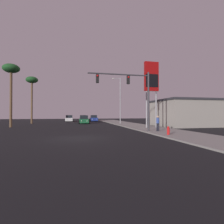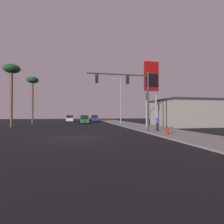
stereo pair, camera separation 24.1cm
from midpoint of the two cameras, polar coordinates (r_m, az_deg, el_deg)
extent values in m
plane|color=black|center=(14.70, -11.44, -8.37)|extent=(120.00, 120.00, 0.00)
cube|color=gray|center=(26.48, 9.36, -4.80)|extent=(5.00, 60.00, 0.12)
cube|color=gray|center=(31.24, 23.44, -0.56)|extent=(10.00, 8.00, 4.00)
cube|color=#2D2D33|center=(31.32, 23.42, 3.38)|extent=(10.30, 8.30, 0.30)
cube|color=maroon|center=(47.25, -9.49, -2.34)|extent=(1.86, 4.22, 0.80)
cube|color=black|center=(47.39, -9.50, -1.43)|extent=(1.63, 2.02, 0.70)
cylinder|color=black|center=(45.93, -10.54, -2.71)|extent=(0.24, 0.64, 0.64)
cylinder|color=black|center=(46.01, -8.30, -2.71)|extent=(0.24, 0.64, 0.64)
cylinder|color=black|center=(48.53, -10.63, -2.60)|extent=(0.24, 0.64, 0.64)
cylinder|color=black|center=(48.61, -8.50, -2.60)|extent=(0.24, 0.64, 0.64)
sphere|color=#F2EACC|center=(45.11, -10.07, -2.35)|extent=(0.18, 0.18, 0.18)
sphere|color=#F2EACC|center=(45.16, -8.66, -2.35)|extent=(0.18, 0.18, 0.18)
cube|color=navy|center=(47.34, -6.14, -2.34)|extent=(1.81, 4.20, 0.80)
cube|color=black|center=(47.47, -6.16, -1.43)|extent=(1.61, 2.00, 0.70)
cylinder|color=black|center=(45.96, -7.09, -2.71)|extent=(0.24, 0.64, 0.64)
cylinder|color=black|center=(46.16, -4.86, -2.71)|extent=(0.24, 0.64, 0.64)
cylinder|color=black|center=(48.56, -7.36, -2.60)|extent=(0.24, 0.64, 0.64)
cylinder|color=black|center=(48.74, -5.25, -2.60)|extent=(0.24, 0.64, 0.64)
sphere|color=#F2EACC|center=(45.17, -6.56, -2.36)|extent=(0.18, 0.18, 0.18)
sphere|color=#F2EACC|center=(45.29, -5.15, -2.35)|extent=(0.18, 0.18, 0.18)
cube|color=#195933|center=(36.54, -9.36, -2.83)|extent=(1.84, 4.22, 0.80)
cube|color=black|center=(36.67, -9.37, -1.65)|extent=(1.62, 2.01, 0.70)
cylinder|color=black|center=(35.22, -10.73, -3.34)|extent=(0.24, 0.64, 0.64)
cylinder|color=black|center=(35.31, -7.80, -3.34)|extent=(0.24, 0.64, 0.64)
cylinder|color=black|center=(37.82, -10.83, -3.15)|extent=(0.24, 0.64, 0.64)
cylinder|color=black|center=(37.91, -8.10, -3.15)|extent=(0.24, 0.64, 0.64)
sphere|color=#F2EACC|center=(34.40, -10.12, -2.89)|extent=(0.18, 0.18, 0.18)
sphere|color=#F2EACC|center=(34.46, -8.26, -2.89)|extent=(0.18, 0.18, 0.18)
cube|color=silver|center=(46.50, -13.96, -2.35)|extent=(1.82, 4.21, 0.80)
cube|color=black|center=(46.63, -13.95, -1.43)|extent=(1.61, 2.01, 0.70)
cylinder|color=black|center=(45.25, -15.15, -2.73)|extent=(0.24, 0.64, 0.64)
cylinder|color=black|center=(45.19, -12.87, -2.74)|extent=(0.24, 0.64, 0.64)
cylinder|color=black|center=(47.84, -14.99, -2.61)|extent=(0.24, 0.64, 0.64)
cylinder|color=black|center=(47.79, -12.83, -2.62)|extent=(0.24, 0.64, 0.64)
sphere|color=#F2EACC|center=(44.40, -14.76, -2.37)|extent=(0.18, 0.18, 0.18)
sphere|color=#F2EACC|center=(44.37, -13.32, -2.37)|extent=(0.18, 0.18, 0.18)
cylinder|color=#38383D|center=(19.77, 11.48, 3.40)|extent=(0.20, 0.20, 6.50)
cylinder|color=#38383D|center=(19.11, 2.00, 12.18)|extent=(6.70, 0.14, 0.14)
cube|color=black|center=(19.26, 4.95, 10.41)|extent=(0.30, 0.24, 0.90)
sphere|color=red|center=(19.18, 5.08, 11.27)|extent=(0.20, 0.20, 0.20)
cube|color=black|center=(18.57, -5.16, 10.82)|extent=(0.30, 0.24, 0.90)
sphere|color=red|center=(18.49, -5.11, 11.73)|extent=(0.20, 0.20, 0.20)
cylinder|color=#99999E|center=(34.57, 2.52, 3.73)|extent=(0.18, 0.18, 9.00)
cylinder|color=#99999E|center=(35.00, 1.39, 10.87)|extent=(1.40, 0.10, 0.10)
ellipsoid|color=silver|center=(34.84, 0.25, 10.84)|extent=(0.50, 0.24, 0.20)
cylinder|color=#99999E|center=(24.14, 10.96, 0.89)|extent=(0.20, 0.20, 5.00)
cylinder|color=#99999E|center=(24.72, 13.95, 0.86)|extent=(0.20, 0.20, 5.00)
cube|color=#990C0C|center=(24.95, 12.45, 11.26)|extent=(2.00, 0.40, 4.00)
cube|color=black|center=(24.65, 12.66, 9.99)|extent=(1.80, 0.03, 1.80)
cylinder|color=red|center=(16.48, 17.49, -6.04)|extent=(0.24, 0.24, 0.60)
sphere|color=red|center=(16.45, 17.48, -4.80)|extent=(0.20, 0.20, 0.20)
cylinder|color=red|center=(16.33, 17.78, -5.99)|extent=(0.08, 0.10, 0.08)
cylinder|color=#23232D|center=(19.53, 14.15, -4.84)|extent=(0.16, 0.16, 0.85)
cylinder|color=#23232D|center=(19.61, 14.62, -4.82)|extent=(0.16, 0.16, 0.85)
cylinder|color=#334C99|center=(19.53, 14.38, -2.71)|extent=(0.32, 0.32, 0.60)
sphere|color=tan|center=(19.52, 14.38, -1.50)|extent=(0.22, 0.22, 0.22)
cylinder|color=brown|center=(39.61, -24.89, 2.73)|extent=(0.36, 0.36, 8.54)
ellipsoid|color=#1E5123|center=(40.16, -24.86, 9.51)|extent=(2.40, 2.40, 1.32)
cylinder|color=brown|center=(30.14, -30.31, 3.58)|extent=(0.36, 0.36, 8.31)
ellipsoid|color=#1E5123|center=(30.83, -30.26, 12.20)|extent=(2.40, 2.40, 1.32)
camera|label=1|loc=(0.12, -90.27, 0.00)|focal=28.00mm
camera|label=2|loc=(0.12, 89.73, 0.00)|focal=28.00mm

